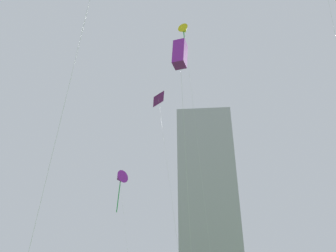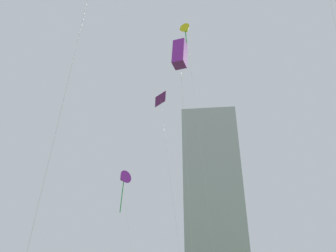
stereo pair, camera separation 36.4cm
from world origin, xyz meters
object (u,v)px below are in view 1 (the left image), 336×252
Objects in this scene: kite_flying_3 at (159,101)px; distant_highrise_0 at (208,216)px; kite_flying_0 at (180,54)px; kite_flying_2 at (184,31)px; kite_flying_5 at (120,178)px.

distant_highrise_0 is at bearing 101.32° from kite_flying_3.
kite_flying_3 is (-5.04, 8.87, 2.76)m from kite_flying_0.
kite_flying_0 is 0.60× the size of kite_flying_2.
distant_highrise_0 is at bearing 98.10° from kite_flying_5.
kite_flying_2 is 1.78× the size of kite_flying_5.
kite_flying_0 reaches higher than kite_flying_5.
distant_highrise_0 reaches higher than kite_flying_5.
kite_flying_2 is 117.74m from distant_highrise_0.
kite_flying_5 is 0.21× the size of distant_highrise_0.
kite_flying_3 reaches higher than kite_flying_0.
kite_flying_5 is (-12.97, 17.02, -1.17)m from kite_flying_0.
distant_highrise_0 is (-15.46, 108.66, 26.40)m from kite_flying_5.
kite_flying_5 is (-7.94, 8.15, -3.93)m from kite_flying_3.
distant_highrise_0 reaches higher than kite_flying_3.
kite_flying_3 is at bearing -45.77° from kite_flying_5.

